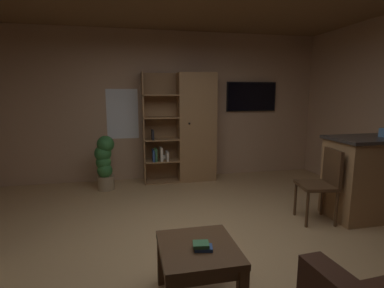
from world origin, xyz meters
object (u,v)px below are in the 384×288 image
bookshelf_cabinet (191,128)px  table_book_1 (201,244)px  wall_mounted_tv (251,97)px  potted_floor_plant (105,161)px  table_book_0 (203,248)px  dining_chair (323,180)px  coffee_table (198,257)px  kitchen_bar_counter (382,177)px

bookshelf_cabinet → table_book_1: 3.41m
wall_mounted_tv → potted_floor_plant: bearing=-170.1°
table_book_0 → table_book_1: size_ratio=1.13×
bookshelf_cabinet → table_book_1: bearing=-100.7°
table_book_0 → potted_floor_plant: potted_floor_plant is taller
bookshelf_cabinet → table_book_1: bookshelf_cabinet is taller
table_book_1 → dining_chair: 2.20m
table_book_0 → wall_mounted_tv: 4.13m
dining_chair → coffee_table: bearing=-148.9°
dining_chair → potted_floor_plant: (-2.76, 1.86, -0.04)m
bookshelf_cabinet → kitchen_bar_counter: (2.07, -2.15, -0.43)m
table_book_1 → potted_floor_plant: 3.17m
table_book_0 → potted_floor_plant: (-0.92, 3.05, 0.01)m
coffee_table → table_book_1: size_ratio=5.42×
table_book_1 → wall_mounted_tv: (1.87, 3.52, 1.03)m
coffee_table → table_book_0: table_book_0 is taller
kitchen_bar_counter → potted_floor_plant: size_ratio=1.59×
coffee_table → wall_mounted_tv: (1.88, 3.47, 1.17)m
table_book_1 → wall_mounted_tv: wall_mounted_tv is taller
wall_mounted_tv → dining_chair: bearing=-90.4°
coffee_table → table_book_0: 0.12m
dining_chair → wall_mounted_tv: wall_mounted_tv is taller
coffee_table → wall_mounted_tv: size_ratio=0.63×
coffee_table → wall_mounted_tv: wall_mounted_tv is taller
bookshelf_cabinet → potted_floor_plant: (-1.53, -0.27, -0.48)m
potted_floor_plant → dining_chair: bearing=-34.0°
bookshelf_cabinet → dining_chair: (1.23, -2.14, -0.43)m
kitchen_bar_counter → coffee_table: (-2.71, -1.11, -0.16)m
bookshelf_cabinet → coffee_table: 3.37m
dining_chair → kitchen_bar_counter: bearing=-1.0°
table_book_0 → table_book_1: 0.03m
coffee_table → table_book_1: (0.01, -0.05, 0.13)m
potted_floor_plant → wall_mounted_tv: size_ratio=0.91×
bookshelf_cabinet → potted_floor_plant: bearing=-169.9°
dining_chair → table_book_1: bearing=-147.6°
bookshelf_cabinet → table_book_0: bearing=-100.4°
coffee_table → bookshelf_cabinet: bearing=79.0°
table_book_0 → coffee_table: bearing=112.5°
bookshelf_cabinet → kitchen_bar_counter: bearing=-46.1°
kitchen_bar_counter → table_book_1: (-2.70, -1.16, -0.03)m
bookshelf_cabinet → wall_mounted_tv: 1.38m
bookshelf_cabinet → wall_mounted_tv: bearing=9.6°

